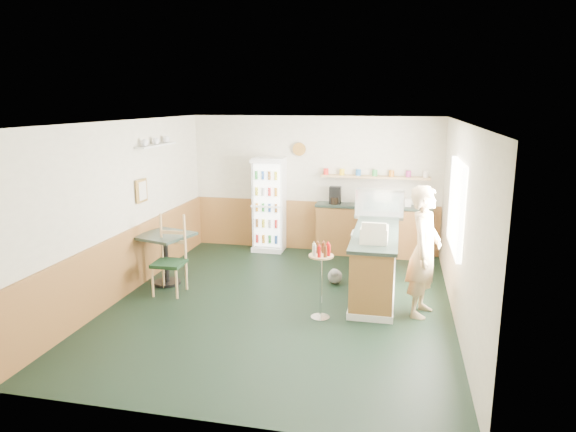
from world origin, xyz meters
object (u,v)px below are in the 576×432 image
(shopkeeper, at_px, (424,251))
(cafe_table, at_px, (165,249))
(drinks_fridge, at_px, (269,205))
(condiment_stand, at_px, (321,269))
(display_case, at_px, (379,204))
(cafe_chair, at_px, (171,252))
(cash_register, at_px, (374,234))

(shopkeeper, xyz_separation_m, cafe_table, (-4.10, 0.37, -0.33))
(drinks_fridge, bearing_deg, shopkeeper, -42.61)
(drinks_fridge, height_order, shopkeeper, drinks_fridge)
(drinks_fridge, relative_size, shopkeeper, 1.01)
(cafe_table, bearing_deg, condiment_stand, -16.99)
(drinks_fridge, distance_m, shopkeeper, 3.98)
(condiment_stand, bearing_deg, display_case, 72.54)
(shopkeeper, height_order, cafe_table, shopkeeper)
(cafe_table, bearing_deg, drinks_fridge, 63.14)
(shopkeeper, distance_m, cafe_table, 4.13)
(shopkeeper, relative_size, cafe_table, 1.92)
(drinks_fridge, bearing_deg, cafe_chair, -109.73)
(shopkeeper, xyz_separation_m, cafe_chair, (-3.86, 0.09, -0.28))
(display_case, relative_size, cash_register, 2.07)
(display_case, bearing_deg, condiment_stand, -107.46)
(cash_register, relative_size, condiment_stand, 0.37)
(display_case, bearing_deg, cash_register, -90.00)
(cash_register, height_order, cafe_table, cash_register)
(drinks_fridge, relative_size, condiment_stand, 1.75)
(drinks_fridge, xyz_separation_m, shopkeeper, (2.93, -2.69, -0.01))
(shopkeeper, distance_m, condiment_stand, 1.47)
(display_case, distance_m, condiment_stand, 2.34)
(cash_register, height_order, shopkeeper, shopkeeper)
(shopkeeper, bearing_deg, display_case, 37.43)
(cafe_chair, bearing_deg, condiment_stand, -13.92)
(display_case, bearing_deg, shopkeeper, -67.87)
(display_case, height_order, cafe_table, display_case)
(cash_register, distance_m, cafe_table, 3.45)
(display_case, distance_m, cash_register, 1.66)
(drinks_fridge, xyz_separation_m, cash_register, (2.23, -2.62, 0.18))
(display_case, xyz_separation_m, cafe_chair, (-3.16, -1.64, -0.60))
(cash_register, bearing_deg, cafe_table, 175.82)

